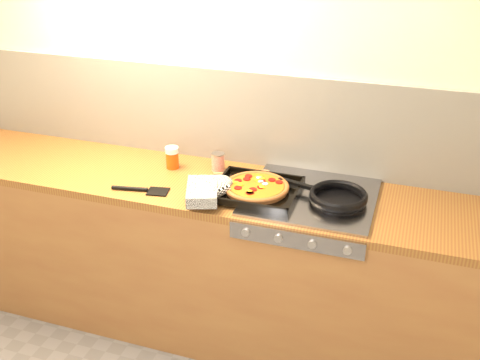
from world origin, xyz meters
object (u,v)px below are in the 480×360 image
(frying_pan, at_px, (337,197))
(tomato_can, at_px, (218,162))
(juice_glass, at_px, (172,157))
(pizza_on_tray, at_px, (242,188))

(frying_pan, xyz_separation_m, tomato_can, (-0.65, 0.17, 0.01))
(tomato_can, height_order, juice_glass, juice_glass)
(pizza_on_tray, xyz_separation_m, tomato_can, (-0.21, 0.23, 0.01))
(pizza_on_tray, bearing_deg, frying_pan, 7.78)
(tomato_can, distance_m, juice_glass, 0.24)
(frying_pan, bearing_deg, tomato_can, 165.19)
(tomato_can, bearing_deg, frying_pan, -14.81)
(frying_pan, xyz_separation_m, juice_glass, (-0.89, 0.13, 0.02))
(frying_pan, height_order, juice_glass, juice_glass)
(frying_pan, distance_m, tomato_can, 0.67)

